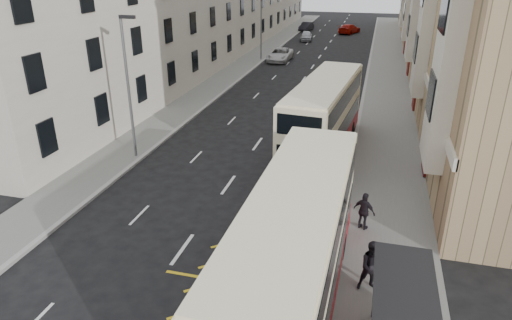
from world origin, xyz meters
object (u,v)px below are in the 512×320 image
(double_decker_rear, at_px, (323,118))
(pedestrian_mid, at_px, (372,266))
(street_lamp_near, at_px, (128,81))
(double_decker_front, at_px, (294,257))
(car_dark, at_px, (306,26))
(white_van, at_px, (280,55))
(street_lamp_far, at_px, (262,19))
(car_silver, at_px, (306,36))
(car_red, at_px, (349,29))
(pedestrian_far, at_px, (364,211))

(double_decker_rear, bearing_deg, pedestrian_mid, -69.57)
(street_lamp_near, relative_size, double_decker_front, 0.69)
(car_dark, bearing_deg, double_decker_front, -72.32)
(double_decker_rear, distance_m, white_van, 27.96)
(street_lamp_far, relative_size, double_decker_rear, 0.70)
(double_decker_rear, distance_m, car_silver, 42.92)
(double_decker_rear, distance_m, car_red, 51.16)
(white_van, height_order, car_dark, white_van)
(street_lamp_near, xyz_separation_m, pedestrian_far, (13.34, -4.77, -3.64))
(street_lamp_far, height_order, pedestrian_far, street_lamp_far)
(white_van, bearing_deg, double_decker_rear, -72.25)
(double_decker_rear, xyz_separation_m, pedestrian_far, (2.84, -8.25, -1.29))
(street_lamp_near, relative_size, car_red, 1.59)
(street_lamp_near, distance_m, car_silver, 45.92)
(double_decker_rear, distance_m, car_dark, 53.30)
(white_van, bearing_deg, car_dark, 92.78)
(street_lamp_near, bearing_deg, pedestrian_mid, -32.33)
(pedestrian_far, bearing_deg, street_lamp_far, -41.77)
(street_lamp_near, xyz_separation_m, double_decker_rear, (10.50, 3.48, -2.35))
(car_silver, bearing_deg, white_van, -98.73)
(street_lamp_far, relative_size, car_silver, 1.99)
(double_decker_rear, height_order, pedestrian_mid, double_decker_rear)
(double_decker_front, height_order, white_van, double_decker_front)
(street_lamp_near, distance_m, street_lamp_far, 30.00)
(street_lamp_far, height_order, car_silver, street_lamp_far)
(double_decker_front, bearing_deg, car_dark, 99.62)
(double_decker_front, bearing_deg, white_van, 103.57)
(double_decker_rear, bearing_deg, car_dark, 105.46)
(street_lamp_far, xyz_separation_m, car_dark, (1.15, 25.93, -3.94))
(street_lamp_near, height_order, car_dark, street_lamp_near)
(pedestrian_mid, height_order, car_dark, pedestrian_mid)
(street_lamp_near, height_order, street_lamp_far, same)
(car_dark, distance_m, car_red, 7.28)
(street_lamp_near, bearing_deg, car_red, 81.35)
(street_lamp_near, distance_m, pedestrian_far, 14.62)
(pedestrian_mid, bearing_deg, street_lamp_near, 132.79)
(white_van, height_order, car_silver, white_van)
(pedestrian_mid, bearing_deg, car_dark, 86.17)
(pedestrian_mid, distance_m, car_red, 63.53)
(double_decker_rear, bearing_deg, car_red, 97.82)
(pedestrian_far, relative_size, white_van, 0.32)
(pedestrian_far, distance_m, car_dark, 61.91)
(white_van, bearing_deg, double_decker_front, -76.88)
(pedestrian_mid, xyz_separation_m, pedestrian_far, (-0.44, 3.95, -0.11))
(white_van, relative_size, car_dark, 1.25)
(white_van, distance_m, car_red, 25.19)
(pedestrian_far, height_order, car_red, pedestrian_far)
(car_silver, bearing_deg, street_lamp_far, -106.64)
(double_decker_front, xyz_separation_m, car_dark, (-10.20, 66.54, -1.66))
(double_decker_front, bearing_deg, double_decker_rear, 94.38)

